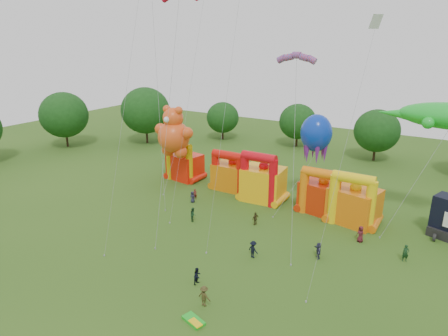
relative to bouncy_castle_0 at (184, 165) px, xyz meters
The scene contains 23 objects.
ground 32.90m from the bouncy_castle_0, 60.25° to the right, with size 160.00×160.00×0.00m, color #2E5417.
tree_ring 31.93m from the bouncy_castle_0, 61.55° to the right, with size 122.93×125.03×12.07m.
bouncy_castle_0 is the anchor object (origin of this frame).
bouncy_castle_1 8.94m from the bouncy_castle_0, ahead, with size 5.47×4.40×6.27m.
bouncy_castle_2 14.89m from the bouncy_castle_0, ahead, with size 5.90×4.87×7.32m.
bouncy_castle_3 23.31m from the bouncy_castle_0, ahead, with size 6.03×5.19×6.37m.
bouncy_castle_4 27.71m from the bouncy_castle_0, ahead, with size 6.40×5.55×6.89m.
teddy_bear_kite 6.22m from the bouncy_castle_0, 77.64° to the right, with size 6.80×6.63×12.59m.
gecko_kite 35.11m from the bouncy_castle_0, ahead, with size 15.00×9.44×15.26m.
octopus_kite 20.65m from the bouncy_castle_0, ahead, with size 4.61×9.83×12.51m.
parafoil_kites 22.98m from the bouncy_castle_0, 36.28° to the right, with size 24.01×11.67×29.64m.
diamond_kites 25.50m from the bouncy_castle_0, 45.43° to the right, with size 23.61×16.38×37.91m.
folded_kite_bundle 34.92m from the bouncy_castle_0, 51.94° to the right, with size 2.21×1.55×0.31m.
spectator_0 10.17m from the bouncy_castle_0, 46.65° to the right, with size 0.79×0.51×1.61m, color #202136.
spectator_1 9.25m from the bouncy_castle_0, 43.50° to the right, with size 0.58×0.38×1.58m, color maroon.
spectator_2 16.04m from the bouncy_castle_0, 49.15° to the right, with size 0.87×0.68×1.79m, color #173B1F.
spectator_3 26.39m from the bouncy_castle_0, 37.35° to the right, with size 1.22×0.70×1.89m, color black.
spectator_4 19.88m from the bouncy_castle_0, 27.05° to the right, with size 0.99×0.41×1.69m, color #3E3419.
spectator_5 29.65m from the bouncy_castle_0, 25.05° to the right, with size 1.64×0.52×1.77m, color #262740.
spectator_6 30.49m from the bouncy_castle_0, 12.63° to the right, with size 0.94×0.61×1.92m, color #50171E.
spectator_7 35.74m from the bouncy_castle_0, 13.68° to the right, with size 0.68×0.44×1.85m, color #153619.
spectator_8 29.58m from the bouncy_castle_0, 50.80° to the right, with size 0.81×0.63×1.68m, color black.
spectator_9 32.86m from the bouncy_castle_0, 50.19° to the right, with size 1.23×0.71×1.90m, color #3C3618.
Camera 1 is at (21.32, -20.64, 22.10)m, focal length 32.00 mm.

